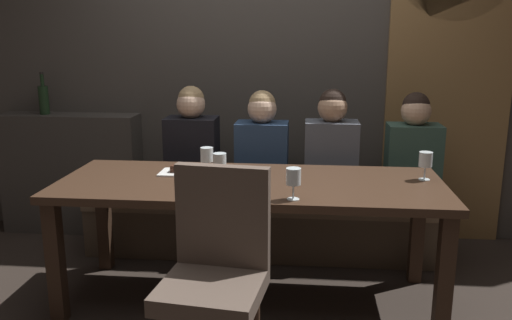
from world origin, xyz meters
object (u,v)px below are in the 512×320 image
wine_bottle_dark_red (44,99)px  wine_glass_near_right (293,177)px  diner_far_end (331,147)px  dessert_plate (177,171)px  espresso_cup (252,177)px  chair_near_side (216,262)px  wine_glass_end_right (207,156)px  diner_near_end (413,149)px  dining_table (250,196)px  diner_redhead (192,143)px  diner_bearded (262,147)px  wine_glass_end_left (220,161)px  banquette_bench (261,223)px  wine_glass_far_left (426,161)px

wine_bottle_dark_red → wine_glass_near_right: size_ratio=1.99×
diner_far_end → dessert_plate: (-0.95, -0.55, -0.05)m
wine_glass_near_right → espresso_cup: (-0.25, 0.31, -0.09)m
chair_near_side → diner_far_end: bearing=68.2°
diner_far_end → wine_glass_end_right: size_ratio=4.60×
diner_near_end → dessert_plate: 1.62m
dessert_plate → chair_near_side: bearing=-65.5°
wine_glass_near_right → chair_near_side: bearing=-130.0°
dining_table → wine_glass_near_right: 0.46m
dessert_plate → diner_far_end: bearing=30.0°
dining_table → wine_glass_end_right: bearing=155.7°
diner_redhead → diner_near_end: (1.54, 0.03, -0.02)m
dining_table → espresso_cup: espresso_cup is taller
diner_bearded → diner_far_end: bearing=-0.4°
diner_redhead → wine_glass_end_left: 0.79m
wine_bottle_dark_red → espresso_cup: wine_bottle_dark_red is taller
diner_near_end → diner_far_end: bearing=-174.3°
diner_far_end → banquette_bench: bearing=177.0°
wine_glass_near_right → wine_glass_far_left: same height
diner_near_end → chair_near_side: bearing=-127.7°
wine_bottle_dark_red → dessert_plate: bearing=-35.3°
diner_redhead → diner_bearded: bearing=-2.4°
diner_far_end → espresso_cup: bearing=-124.6°
dessert_plate → wine_glass_end_right: bearing=-1.4°
wine_bottle_dark_red → wine_glass_end_right: size_ratio=1.99×
espresso_cup → diner_far_end: bearing=55.4°
diner_near_end → wine_glass_far_left: bearing=-94.5°
wine_glass_end_right → diner_far_end: bearing=36.0°
wine_bottle_dark_red → wine_glass_end_left: bearing=-34.0°
diner_bearded → wine_glass_end_left: bearing=-104.3°
dining_table → wine_glass_near_right: (0.26, -0.33, 0.20)m
wine_glass_near_right → dessert_plate: 0.86m
dining_table → diner_near_end: 1.28m
wine_bottle_dark_red → banquette_bench: bearing=-10.7°
banquette_bench → diner_redhead: bearing=-179.9°
diner_bearded → espresso_cup: diner_bearded is taller
diner_far_end → diner_redhead: bearing=178.6°
dining_table → wine_glass_far_left: 1.03m
chair_near_side → diner_near_end: 1.85m
diner_far_end → diner_near_end: bearing=5.7°
diner_far_end → dessert_plate: diner_far_end is taller
chair_near_side → dessert_plate: size_ratio=5.16×
diner_redhead → diner_far_end: 0.98m
dessert_plate → wine_bottle_dark_red: bearing=144.7°
wine_glass_end_right → banquette_bench: bearing=64.6°
dining_table → chair_near_side: chair_near_side is taller
diner_far_end → wine_glass_end_right: diner_far_end is taller
wine_glass_end_left → wine_glass_end_right: bearing=124.6°
dining_table → diner_far_end: size_ratio=2.92×
wine_bottle_dark_red → wine_glass_end_right: (1.45, -0.90, -0.22)m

